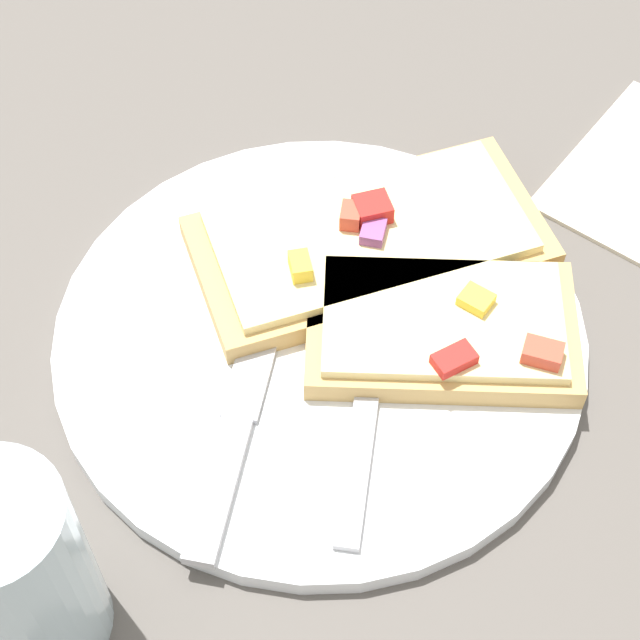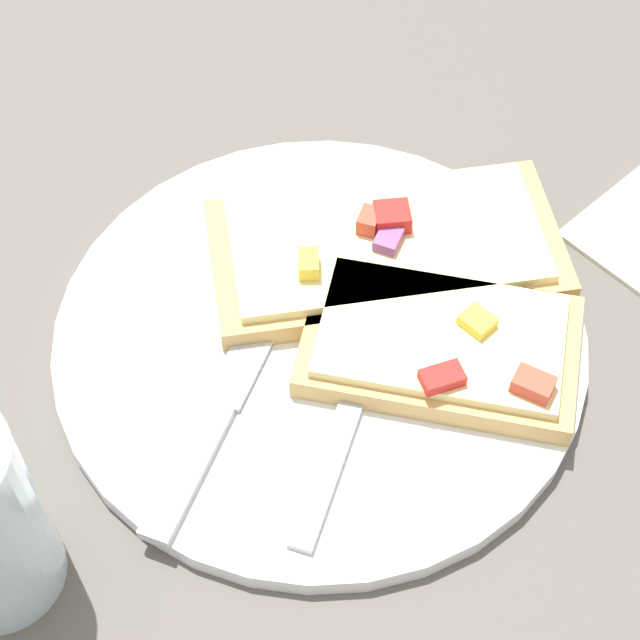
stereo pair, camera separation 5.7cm
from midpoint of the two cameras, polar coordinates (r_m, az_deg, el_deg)
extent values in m
plane|color=#56514C|center=(0.59, 2.77, -1.45)|extent=(4.00, 4.00, 0.00)
cylinder|color=white|center=(0.58, 2.79, -1.11)|extent=(0.29, 0.29, 0.01)
cube|color=#B7B7BC|center=(0.54, 4.03, -6.62)|extent=(0.11, 0.07, 0.01)
cube|color=#B7B7BC|center=(0.59, 6.30, 0.42)|extent=(0.06, 0.05, 0.01)
cube|color=#B7B7BC|center=(0.61, 8.15, 2.86)|extent=(0.03, 0.02, 0.00)
cube|color=#B7B7BC|center=(0.61, 7.49, 3.03)|extent=(0.03, 0.02, 0.00)
cube|color=#B7B7BC|center=(0.61, 6.84, 3.20)|extent=(0.03, 0.02, 0.00)
cube|color=#B7B7BC|center=(0.61, 6.19, 3.37)|extent=(0.03, 0.02, 0.00)
cube|color=#B7B7BC|center=(0.53, -4.00, -8.25)|extent=(0.08, 0.05, 0.01)
cube|color=#B7B7BC|center=(0.58, 0.08, 0.32)|extent=(0.13, 0.08, 0.00)
cube|color=tan|center=(0.61, 6.21, 3.50)|extent=(0.22, 0.19, 0.01)
cube|color=beige|center=(0.60, 6.29, 4.11)|extent=(0.19, 0.17, 0.01)
cube|color=red|center=(0.60, 6.60, 5.31)|extent=(0.03, 0.03, 0.01)
cube|color=#D14733|center=(0.59, 5.38, 5.12)|extent=(0.02, 0.02, 0.01)
cube|color=yellow|center=(0.57, 2.22, 2.81)|extent=(0.02, 0.02, 0.01)
cube|color=#934C8E|center=(0.59, 6.43, 4.10)|extent=(0.02, 0.02, 0.01)
cube|color=tan|center=(0.57, 9.26, -1.59)|extent=(0.15, 0.17, 0.01)
cube|color=beige|center=(0.56, 9.39, -1.02)|extent=(0.13, 0.15, 0.01)
cube|color=red|center=(0.54, 9.55, -3.26)|extent=(0.02, 0.02, 0.01)
cube|color=#D14733|center=(0.55, 14.26, -3.55)|extent=(0.02, 0.02, 0.01)
cube|color=yellow|center=(0.56, 11.27, -0.27)|extent=(0.01, 0.02, 0.01)
sphere|color=tan|center=(0.62, 6.44, 4.44)|extent=(0.01, 0.01, 0.01)
sphere|color=tan|center=(0.60, 7.29, 1.93)|extent=(0.01, 0.01, 0.01)
camera|label=1|loc=(0.03, -87.13, 3.98)|focal=60.00mm
camera|label=2|loc=(0.03, 92.87, -3.98)|focal=60.00mm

